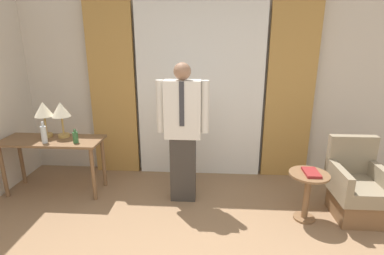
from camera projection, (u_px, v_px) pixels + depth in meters
The scene contains 13 objects.
wall_back at pixel (200, 84), 4.37m from camera, with size 10.00×0.06×2.70m.
curtain_sheer_center at pixel (200, 89), 4.26m from camera, with size 1.79×0.06×2.58m.
curtain_drape_left at pixel (113, 88), 4.34m from camera, with size 0.66×0.06×2.58m.
curtain_drape_right at pixel (290, 90), 4.18m from camera, with size 0.66×0.06×2.58m.
desk at pixel (53, 148), 3.90m from camera, with size 1.30×0.50×0.74m.
table_lamp_left at pixel (43, 111), 3.88m from camera, with size 0.24×0.24×0.47m.
table_lamp_right at pixel (61, 112), 3.86m from camera, with size 0.24×0.24×0.47m.
bottle_near_edge at pixel (44, 134), 3.71m from camera, with size 0.07×0.07×0.27m.
bottle_by_lamp at pixel (75, 137), 3.72m from camera, with size 0.07×0.07×0.18m.
person at pixel (183, 129), 3.61m from camera, with size 0.63×0.21×1.73m.
armchair at pixel (356, 189), 3.42m from camera, with size 0.54×0.63×0.91m.
side_table at pixel (308, 189), 3.33m from camera, with size 0.43×0.43×0.57m.
book at pixel (311, 173), 3.27m from camera, with size 0.15×0.25×0.03m.
Camera 1 is at (0.16, -1.37, 2.01)m, focal length 28.00 mm.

